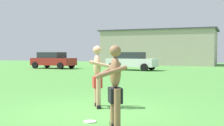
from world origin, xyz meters
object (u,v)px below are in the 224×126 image
object	(u,v)px
player_with_cap	(97,73)
car_white_mid_lot	(131,61)
car_red_near_post	(53,60)
player_in_black	(115,85)
frisbee	(90,122)

from	to	relation	value
player_with_cap	car_white_mid_lot	xyz separation A→B (m)	(-4.67, 17.30, -0.14)
player_with_cap	car_red_near_post	xyz separation A→B (m)	(-12.64, 17.17, -0.14)
player_with_cap	car_white_mid_lot	distance (m)	17.92
player_in_black	car_red_near_post	xyz separation A→B (m)	(-14.01, 19.33, -0.07)
player_with_cap	car_red_near_post	world-z (taller)	player_with_cap
player_with_cap	car_white_mid_lot	world-z (taller)	player_with_cap
frisbee	player_in_black	bearing A→B (deg)	-27.63
player_with_cap	car_white_mid_lot	size ratio (longest dim) A/B	0.39
player_with_cap	car_white_mid_lot	bearing A→B (deg)	105.11
player_in_black	car_red_near_post	world-z (taller)	player_in_black
frisbee	car_white_mid_lot	distance (m)	19.79
player_with_cap	player_in_black	world-z (taller)	player_with_cap
frisbee	car_white_mid_lot	bearing A→B (deg)	105.51
car_red_near_post	car_white_mid_lot	size ratio (longest dim) A/B	1.00
player_with_cap	car_red_near_post	distance (m)	21.32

